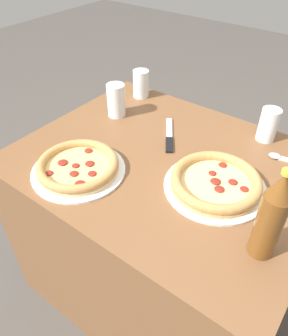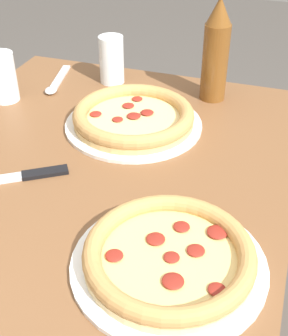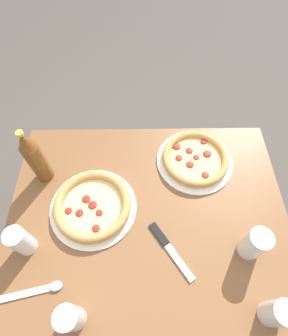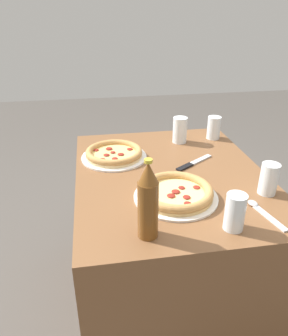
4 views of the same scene
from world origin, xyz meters
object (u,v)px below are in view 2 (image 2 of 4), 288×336
(glass_lemonade, at_px, (112,61))
(knife, at_px, (16,177))
(beer_bottle, at_px, (216,51))
(pizza_salami, at_px, (169,257))
(spoon, at_px, (56,84))
(pizza_margherita, at_px, (133,118))
(glass_red_wine, at_px, (3,80))

(glass_lemonade, relative_size, knife, 0.62)
(beer_bottle, bearing_deg, pizza_salami, 5.48)
(pizza_salami, relative_size, spoon, 1.61)
(glass_lemonade, xyz_separation_m, spoon, (0.07, -0.13, -0.05))
(pizza_salami, relative_size, pizza_margherita, 0.97)
(glass_lemonade, height_order, beer_bottle, beer_bottle)
(pizza_salami, height_order, spoon, pizza_salami)
(pizza_salami, xyz_separation_m, beer_bottle, (-0.57, -0.05, 0.10))
(glass_lemonade, distance_m, spoon, 0.16)
(glass_red_wine, height_order, beer_bottle, beer_bottle)
(pizza_margherita, distance_m, beer_bottle, 0.26)
(glass_red_wine, relative_size, beer_bottle, 0.46)
(beer_bottle, relative_size, knife, 1.32)
(pizza_salami, distance_m, glass_red_wine, 0.67)
(knife, bearing_deg, glass_lemonade, 178.55)
(glass_lemonade, relative_size, beer_bottle, 0.47)
(glass_lemonade, bearing_deg, glass_red_wine, -49.09)
(glass_red_wine, bearing_deg, pizza_margherita, 86.27)
(pizza_margherita, height_order, glass_lemonade, glass_lemonade)
(beer_bottle, relative_size, spoon, 1.39)
(pizza_salami, xyz_separation_m, glass_red_wine, (-0.40, -0.53, 0.03))
(glass_red_wine, relative_size, glass_lemonade, 0.98)
(knife, relative_size, spoon, 1.06)
(pizza_margherita, height_order, beer_bottle, beer_bottle)
(glass_lemonade, bearing_deg, beer_bottle, 87.98)
(pizza_salami, xyz_separation_m, knife, (-0.12, -0.34, -0.02))
(beer_bottle, bearing_deg, glass_lemonade, -92.02)
(glass_red_wine, relative_size, spoon, 0.65)
(pizza_salami, relative_size, knife, 1.52)
(pizza_margherita, bearing_deg, pizza_salami, 26.83)
(pizza_margherita, height_order, knife, pizza_margherita)
(glass_lemonade, bearing_deg, spoon, -62.38)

